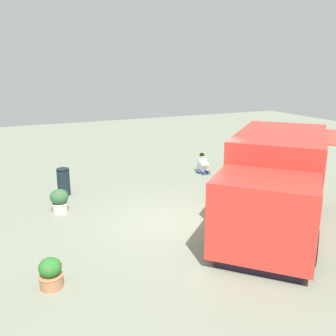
% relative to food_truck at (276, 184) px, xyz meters
% --- Properties ---
extents(ground_plane, '(40.00, 40.00, 0.00)m').
position_rel_food_truck_xyz_m(ground_plane, '(2.32, -1.25, -1.15)').
color(ground_plane, gray).
extents(food_truck, '(5.51, 5.36, 2.41)m').
position_rel_food_truck_xyz_m(food_truck, '(0.00, 0.00, 0.00)').
color(food_truck, red).
rests_on(food_truck, ground_plane).
extents(person_customer, '(0.47, 0.79, 0.82)m').
position_rel_food_truck_xyz_m(person_customer, '(-0.81, -5.20, -0.85)').
color(person_customer, navy).
rests_on(person_customer, ground_plane).
extents(planter_flowering_near, '(0.41, 0.41, 0.56)m').
position_rel_food_truck_xyz_m(planter_flowering_near, '(-2.43, -3.66, -0.87)').
color(planter_flowering_near, '#A49F96').
rests_on(planter_flowering_near, ground_plane).
extents(planter_flowering_far, '(0.47, 0.47, 0.61)m').
position_rel_food_truck_xyz_m(planter_flowering_far, '(5.86, 0.53, -0.85)').
color(planter_flowering_far, '#BA754E').
rests_on(planter_flowering_far, ground_plane).
extents(planter_flowering_side, '(0.52, 0.52, 0.70)m').
position_rel_food_truck_xyz_m(planter_flowering_side, '(5.06, -3.31, -0.78)').
color(planter_flowering_side, beige).
rests_on(planter_flowering_side, ground_plane).
extents(trash_bin, '(0.42, 0.42, 0.93)m').
position_rel_food_truck_xyz_m(trash_bin, '(4.67, -4.84, -0.68)').
color(trash_bin, '#16242B').
rests_on(trash_bin, ground_plane).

